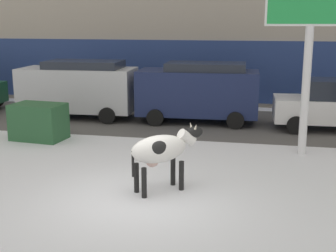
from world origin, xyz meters
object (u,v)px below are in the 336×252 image
Objects in this scene: car_silver_van at (79,87)px; dumpster at (39,122)px; car_navy_van at (198,91)px; car_white_sedan at (334,105)px; pedestrian_by_cars at (76,84)px; cow_holstein at (161,150)px; billboard at (312,5)px.

car_silver_van reaches higher than dumpster.
dumpster is (0.05, -3.60, -0.64)m from car_silver_van.
car_navy_van reaches higher than car_white_sedan.
car_white_sedan is 2.51× the size of dumpster.
car_navy_van reaches higher than pedestrian_by_cars.
car_navy_van is (-0.21, 7.56, 0.24)m from cow_holstein.
car_silver_van is (-5.09, 7.44, 0.24)m from cow_holstein.
car_silver_van is 2.70× the size of pedestrian_by_cars.
billboard is at bearing -45.84° from car_navy_van.
car_white_sedan is at bearing -1.20° from car_silver_van.
cow_holstein is 6.11m from billboard.
car_white_sedan is at bearing 69.15° from billboard.
car_silver_van is 2.75× the size of dumpster.
car_white_sedan is 11.97m from pedestrian_by_cars.
car_silver_van is at bearing 156.90° from billboard.
dumpster is at bearing 179.73° from billboard.
car_navy_van is 4.98m from car_white_sedan.
car_navy_van is 2.75× the size of dumpster.
pedestrian_by_cars is (-6.45, 3.31, -0.36)m from car_navy_van.
cow_holstein is at bearing -123.29° from car_white_sedan.
car_white_sedan is at bearing -3.77° from car_navy_van.
car_white_sedan reaches higher than dumpster.
billboard reaches higher than car_navy_van.
pedestrian_by_cars is (-10.10, 7.07, -3.43)m from billboard.
cow_holstein is at bearing -37.33° from dumpster.
car_silver_van is 3.66m from dumpster.
pedestrian_by_cars is at bearing 152.83° from car_navy_van.
car_navy_van is at bearing 134.16° from billboard.
billboard is 9.77m from car_silver_van.
cow_holstein is 0.30× the size of billboard.
dumpster is (-5.04, 3.84, -0.40)m from cow_holstein.
dumpster is at bearing 142.67° from cow_holstein.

